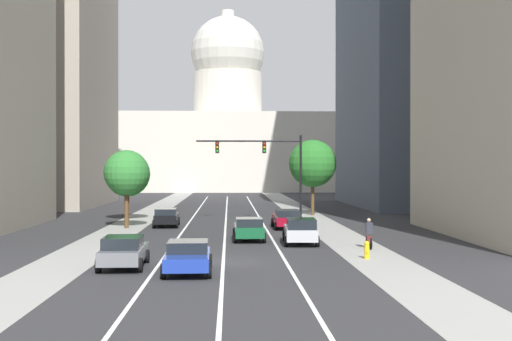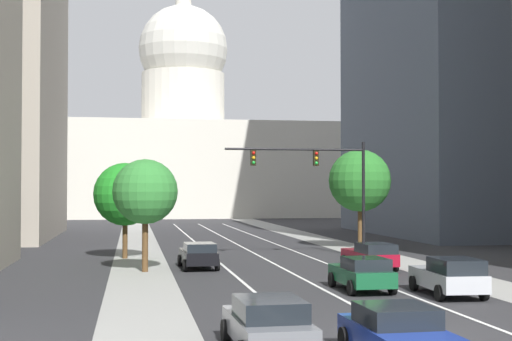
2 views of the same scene
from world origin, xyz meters
TOP-DOWN VIEW (x-y plane):
  - ground_plane at (0.00, 40.00)m, footprint 400.00×400.00m
  - sidewalk_left at (-7.65, 35.00)m, footprint 3.15×130.00m
  - sidewalk_right at (7.65, 35.00)m, footprint 3.15×130.00m
  - lane_stripe_left at (-3.04, 25.00)m, footprint 0.16×90.00m
  - lane_stripe_center at (0.00, 25.00)m, footprint 0.16×90.00m
  - lane_stripe_right at (3.04, 25.00)m, footprint 0.16×90.00m
  - office_tower_far_left at (-25.79, 47.37)m, footprint 22.34×24.32m
  - office_tower_far_right at (25.42, 44.90)m, footprint 21.58×27.34m
  - capitol_building at (0.00, 97.73)m, footprint 45.99×26.11m
  - car_black at (-4.55, 18.85)m, footprint 2.03×4.10m
  - car_blue at (-1.52, -3.26)m, footprint 2.17×4.31m
  - car_crimson at (4.56, 16.95)m, footprint 2.04×4.60m
  - car_green at (1.52, 9.03)m, footprint 2.01×4.10m
  - car_silver at (4.54, 7.03)m, footprint 2.18×4.41m
  - car_gray at (-4.55, -1.73)m, footprint 2.11×4.27m
  - traffic_signal_mast at (3.61, 23.72)m, footprint 8.97×0.39m
  - fire_hydrant at (7.20, 0.68)m, footprint 0.26×0.35m
  - cyclist at (8.18, 4.77)m, footprint 0.36×1.70m
  - street_tree_near_left at (-7.44, 17.81)m, footprint 3.40×3.40m
  - street_tree_mid_left at (-8.54, 25.46)m, footprint 3.93×3.93m
  - street_tree_near_right at (8.23, 30.30)m, footprint 4.53×4.53m

SIDE VIEW (x-z plane):
  - ground_plane at x=0.00m, z-range 0.00..0.00m
  - sidewalk_left at x=-7.65m, z-range 0.00..0.01m
  - sidewalk_right at x=7.65m, z-range 0.00..0.01m
  - lane_stripe_left at x=-3.04m, z-range 0.01..0.02m
  - lane_stripe_center at x=0.00m, z-range 0.01..0.02m
  - lane_stripe_right at x=3.04m, z-range 0.01..0.02m
  - fire_hydrant at x=7.20m, z-range 0.01..0.92m
  - car_blue at x=-1.52m, z-range 0.03..1.42m
  - car_black at x=-4.55m, z-range 0.04..1.48m
  - car_green at x=1.52m, z-range 0.03..1.49m
  - car_gray at x=-4.55m, z-range 0.04..1.50m
  - car_crimson at x=4.56m, z-range 0.04..1.50m
  - car_silver at x=4.54m, z-range 0.03..1.61m
  - cyclist at x=8.18m, z-range -0.01..1.71m
  - street_tree_mid_left at x=-8.54m, z-range 1.01..6.98m
  - street_tree_near_left at x=-7.44m, z-range 1.23..7.12m
  - street_tree_near_right at x=8.23m, z-range 1.33..8.54m
  - traffic_signal_mast at x=3.61m, z-range 1.63..8.95m
  - capitol_building at x=0.00m, z-range -6.89..28.47m
  - office_tower_far_left at x=-25.79m, z-range 0.04..30.55m
  - office_tower_far_right at x=25.42m, z-range 0.04..47.23m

